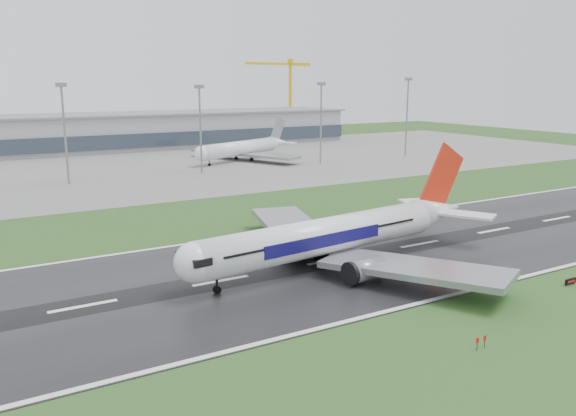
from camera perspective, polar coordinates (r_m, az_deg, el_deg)
ground at (r=97.15m, az=4.22°, el=-5.27°), size 520.00×520.00×0.00m
runway at (r=97.13m, az=4.22°, el=-5.25°), size 400.00×45.00×0.10m
apron at (r=210.04m, az=-15.41°, el=3.92°), size 400.00×130.00×0.08m
terminal at (r=267.36m, az=-18.87°, el=7.04°), size 240.00×36.00×15.00m
main_airliner at (r=93.82m, az=5.47°, el=-0.30°), size 65.54×63.04×17.61m
parked_airliner at (r=220.45m, az=-4.51°, el=6.72°), size 67.45×65.59×15.34m
tower_crane at (r=320.31m, az=0.23°, el=10.89°), size 42.19×7.05×41.86m
runway_sign at (r=95.37m, az=26.23°, el=-6.58°), size 2.27×0.97×1.04m
floodmast_2 at (r=179.08m, az=-21.25°, el=6.63°), size 0.64×0.64×28.04m
floodmast_3 at (r=190.10m, az=-8.68°, el=7.52°), size 0.64×0.64×27.38m
floodmast_4 at (r=211.67m, az=3.28°, el=8.23°), size 0.64×0.64×28.16m
floodmast_5 at (r=236.65m, az=11.71°, el=8.65°), size 0.64×0.64×29.94m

